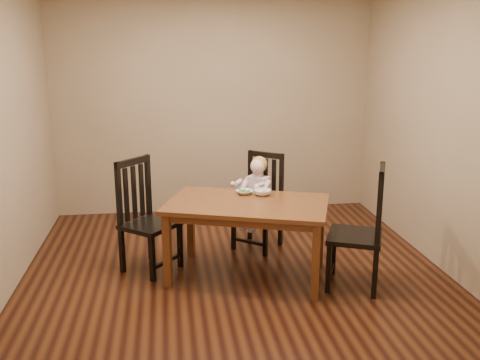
{
  "coord_description": "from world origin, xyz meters",
  "views": [
    {
      "loc": [
        -0.61,
        -4.75,
        2.14
      ],
      "look_at": [
        0.09,
        0.25,
        0.84
      ],
      "focal_mm": 40.0,
      "sensor_mm": 36.0,
      "label": 1
    }
  ],
  "objects": [
    {
      "name": "dining_table",
      "position": [
        0.11,
        -0.12,
        0.64
      ],
      "size": [
        1.66,
        1.3,
        0.72
      ],
      "rotation": [
        0.0,
        0.0,
        -0.34
      ],
      "color": "#462410",
      "rests_on": "room"
    },
    {
      "name": "bowl_veg",
      "position": [
        0.28,
        0.09,
        0.75
      ],
      "size": [
        0.2,
        0.2,
        0.05
      ],
      "primitive_type": "imported",
      "rotation": [
        0.0,
        0.0,
        0.22
      ],
      "color": "white",
      "rests_on": "dining_table"
    },
    {
      "name": "bowl_peas",
      "position": [
        0.12,
        0.15,
        0.74
      ],
      "size": [
        0.19,
        0.19,
        0.04
      ],
      "primitive_type": "imported",
      "rotation": [
        0.0,
        0.0,
        0.25
      ],
      "color": "white",
      "rests_on": "dining_table"
    },
    {
      "name": "room",
      "position": [
        0.0,
        0.0,
        1.35
      ],
      "size": [
        4.01,
        4.01,
        2.71
      ],
      "color": "#47220F",
      "rests_on": "ground"
    },
    {
      "name": "chair_child",
      "position": [
        0.35,
        0.62,
        0.49
      ],
      "size": [
        0.6,
        0.6,
        1.01
      ],
      "rotation": [
        0.0,
        0.0,
        2.48
      ],
      "color": "black",
      "rests_on": "room"
    },
    {
      "name": "chair_right",
      "position": [
        1.07,
        -0.49,
        0.53
      ],
      "size": [
        0.61,
        0.63,
        1.12
      ],
      "rotation": [
        0.0,
        0.0,
        1.16
      ],
      "color": "black",
      "rests_on": "room"
    },
    {
      "name": "chair_left",
      "position": [
        -0.83,
        0.18,
        0.52
      ],
      "size": [
        0.64,
        0.64,
        1.08
      ],
      "rotation": [
        0.0,
        0.0,
        -2.28
      ],
      "color": "black",
      "rests_on": "room"
    },
    {
      "name": "toddler",
      "position": [
        0.32,
        0.58,
        0.61
      ],
      "size": [
        0.46,
        0.47,
        0.51
      ],
      "primitive_type": null,
      "rotation": [
        0.0,
        0.0,
        2.48
      ],
      "color": "silver",
      "rests_on": "chair_child"
    },
    {
      "name": "fork",
      "position": [
        0.07,
        0.14,
        0.77
      ],
      "size": [
        0.03,
        0.13,
        0.05
      ],
      "rotation": [
        0.0,
        0.0,
        0.11
      ],
      "color": "silver",
      "rests_on": "bowl_peas"
    }
  ]
}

